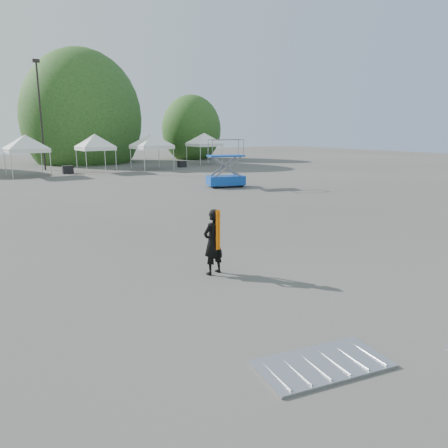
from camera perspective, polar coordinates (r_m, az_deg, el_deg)
ground at (r=13.53m, az=-2.06°, el=-4.18°), size 120.00×120.00×0.00m
light_pole_east at (r=44.04m, az=-22.88°, el=13.67°), size 0.60×0.25×9.80m
tree_mid_e at (r=52.38m, az=-18.05°, el=12.94°), size 5.12×5.12×7.79m
tree_far_e at (r=56.00m, az=-4.27°, el=12.19°), size 3.84×3.84×5.84m
tent_e at (r=38.89m, az=-24.54°, el=10.17°), size 4.32×4.32×3.88m
tent_f at (r=40.60m, az=-16.53°, el=10.82°), size 4.00×4.00×3.88m
tent_g at (r=42.17m, az=-9.47°, el=11.21°), size 4.53×4.53×3.88m
tent_h at (r=47.24m, az=-2.61°, el=11.48°), size 4.17×4.17×3.88m
man at (r=11.66m, az=-1.42°, el=-2.34°), size 0.72×0.54×1.78m
scissor_lift at (r=29.02m, az=0.23°, el=7.93°), size 2.67×1.89×3.12m
barrier_left at (r=7.80m, az=12.73°, el=-17.36°), size 2.40×1.56×0.07m
crate_mid at (r=40.14m, az=-19.74°, el=6.70°), size 0.95×0.78×0.68m
crate_east at (r=44.26m, az=-5.51°, el=7.80°), size 0.86×0.72×0.61m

